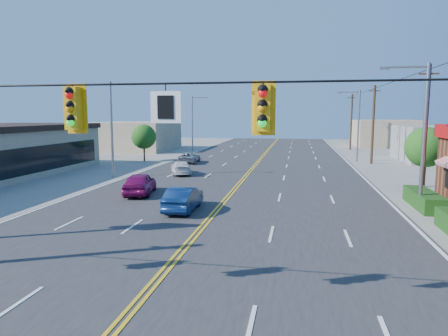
% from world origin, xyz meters
% --- Properties ---
extents(ground, '(160.00, 160.00, 0.00)m').
position_xyz_m(ground, '(0.00, 0.00, 0.00)').
color(ground, gray).
rests_on(ground, ground).
extents(road, '(20.00, 120.00, 0.06)m').
position_xyz_m(road, '(0.00, 20.00, 0.03)').
color(road, '#2D2D30').
rests_on(road, ground).
extents(signal_span, '(24.32, 0.34, 9.00)m').
position_xyz_m(signal_span, '(-0.12, 0.00, 4.89)').
color(signal_span, '#47301E').
rests_on(signal_span, ground).
extents(streetlight_se, '(2.55, 0.25, 8.00)m').
position_xyz_m(streetlight_se, '(10.79, 14.00, 4.51)').
color(streetlight_se, gray).
rests_on(streetlight_se, ground).
extents(streetlight_ne, '(2.55, 0.25, 8.00)m').
position_xyz_m(streetlight_ne, '(10.79, 38.00, 4.51)').
color(streetlight_ne, gray).
rests_on(streetlight_ne, ground).
extents(streetlight_sw, '(2.55, 0.25, 8.00)m').
position_xyz_m(streetlight_sw, '(-10.79, 22.00, 4.51)').
color(streetlight_sw, gray).
rests_on(streetlight_sw, ground).
extents(streetlight_nw, '(2.55, 0.25, 8.00)m').
position_xyz_m(streetlight_nw, '(-10.79, 48.00, 4.51)').
color(streetlight_nw, gray).
rests_on(streetlight_nw, ground).
extents(utility_pole_near, '(0.28, 0.28, 8.40)m').
position_xyz_m(utility_pole_near, '(12.20, 18.00, 4.20)').
color(utility_pole_near, '#47301E').
rests_on(utility_pole_near, ground).
extents(utility_pole_mid, '(0.28, 0.28, 8.40)m').
position_xyz_m(utility_pole_mid, '(12.20, 36.00, 4.20)').
color(utility_pole_mid, '#47301E').
rests_on(utility_pole_mid, ground).
extents(utility_pole_far, '(0.28, 0.28, 8.40)m').
position_xyz_m(utility_pole_far, '(12.20, 54.00, 4.20)').
color(utility_pole_far, '#47301E').
rests_on(utility_pole_far, ground).
extents(tree_kfc_rear, '(2.94, 2.94, 4.41)m').
position_xyz_m(tree_kfc_rear, '(13.50, 22.00, 2.93)').
color(tree_kfc_rear, '#47301E').
rests_on(tree_kfc_rear, ground).
extents(tree_west, '(2.80, 2.80, 4.20)m').
position_xyz_m(tree_west, '(-13.00, 34.00, 2.79)').
color(tree_west, '#47301E').
rests_on(tree_west, ground).
extents(bld_west_far, '(11.00, 12.00, 4.20)m').
position_xyz_m(bld_west_far, '(-20.00, 48.00, 2.10)').
color(bld_west_far, tan).
rests_on(bld_west_far, ground).
extents(bld_east_far, '(10.00, 10.00, 4.40)m').
position_xyz_m(bld_east_far, '(19.00, 62.00, 2.20)').
color(bld_east_far, tan).
rests_on(bld_east_far, ground).
extents(car_magenta, '(2.48, 4.49, 1.44)m').
position_xyz_m(car_magenta, '(-5.92, 15.41, 0.72)').
color(car_magenta, '#800E51').
rests_on(car_magenta, ground).
extents(car_blue, '(1.46, 4.01, 1.31)m').
position_xyz_m(car_blue, '(-1.81, 11.59, 0.66)').
color(car_blue, navy).
rests_on(car_blue, ground).
extents(car_white, '(2.90, 4.32, 1.16)m').
position_xyz_m(car_white, '(-5.81, 24.55, 0.58)').
color(car_white, silver).
rests_on(car_white, ground).
extents(car_silver, '(2.22, 4.30, 1.16)m').
position_xyz_m(car_silver, '(-7.32, 32.72, 0.58)').
color(car_silver, '#9FA0A4').
rests_on(car_silver, ground).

